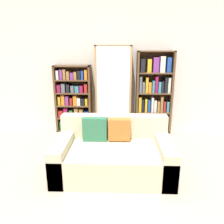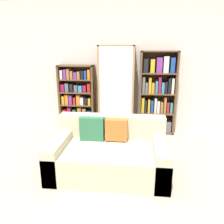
% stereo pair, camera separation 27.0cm
% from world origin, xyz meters
% --- Properties ---
extents(ground_plane, '(16.00, 16.00, 0.00)m').
position_xyz_m(ground_plane, '(0.00, 0.00, 0.00)').
color(ground_plane, tan).
extents(wall_back, '(6.69, 0.06, 2.70)m').
position_xyz_m(wall_back, '(0.00, 2.33, 1.35)').
color(wall_back, silver).
rests_on(wall_back, ground).
extents(couch, '(1.63, 0.97, 0.76)m').
position_xyz_m(couch, '(-0.04, 0.45, 0.27)').
color(couch, beige).
rests_on(couch, ground).
extents(bookshelf_left, '(0.76, 0.32, 1.41)m').
position_xyz_m(bookshelf_left, '(-0.95, 2.12, 0.69)').
color(bookshelf_left, brown).
rests_on(bookshelf_left, ground).
extents(display_cabinet, '(0.73, 0.36, 1.80)m').
position_xyz_m(display_cabinet, '(-0.09, 2.10, 0.90)').
color(display_cabinet, '#AD7F4C').
rests_on(display_cabinet, ground).
extents(bookshelf_right, '(0.74, 0.32, 1.70)m').
position_xyz_m(bookshelf_right, '(0.76, 2.12, 0.81)').
color(bookshelf_right, brown).
rests_on(bookshelf_right, ground).
extents(wine_bottle, '(0.09, 0.09, 0.39)m').
position_xyz_m(wine_bottle, '(0.31, 1.55, 0.16)').
color(wine_bottle, black).
rests_on(wine_bottle, ground).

